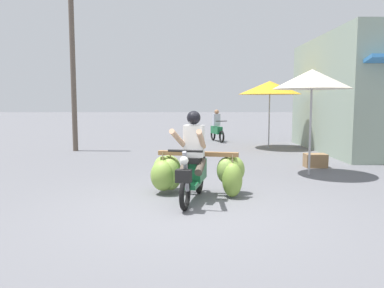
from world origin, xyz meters
TOP-DOWN VIEW (x-y plane):
  - ground_plane at (0.00, 0.00)m, footprint 120.00×120.00m
  - motorbike_main_loaded at (0.02, 1.06)m, footprint 1.86×1.94m
  - motorbike_distant_ahead_left at (1.28, 11.00)m, footprint 0.64×1.58m
  - shopfront_building at (6.37, 7.54)m, footprint 3.73×6.62m
  - market_umbrella_near_shop at (2.88, 3.08)m, footprint 1.82×1.82m
  - market_umbrella_further_along at (3.04, 8.46)m, footprint 2.32×2.32m
  - produce_crate at (3.38, 4.16)m, footprint 0.56×0.40m
  - utility_pole at (-4.00, 7.74)m, footprint 0.18×0.18m

SIDE VIEW (x-z plane):
  - ground_plane at x=0.00m, z-range 0.00..0.00m
  - produce_crate at x=3.38m, z-range 0.00..0.36m
  - motorbike_main_loaded at x=0.02m, z-range -0.31..1.27m
  - motorbike_distant_ahead_left at x=1.28m, z-range -0.13..1.27m
  - shopfront_building at x=6.37m, z-range 0.00..3.98m
  - market_umbrella_further_along at x=3.04m, z-range 1.00..3.51m
  - market_umbrella_near_shop at x=2.88m, z-range 1.01..3.50m
  - utility_pole at x=-4.00m, z-range 0.00..5.76m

